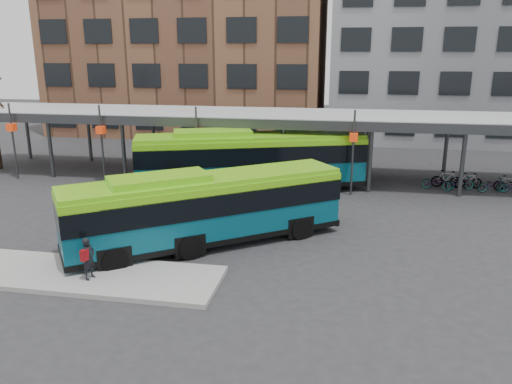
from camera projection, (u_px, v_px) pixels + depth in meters
The scene contains 9 objects.
ground at pixel (201, 252), 20.21m from camera, with size 120.00×120.00×0.00m, color #28282B.
boarding_island at pixel (33, 271), 18.30m from camera, with size 14.00×3.00×0.18m, color gray.
canopy at pixel (256, 117), 31.35m from camera, with size 40.00×6.53×4.80m.
building_brick at pixel (192, 19), 49.26m from camera, with size 26.00×14.00×22.00m, color brown.
building_grey at pixel (468, 27), 45.05m from camera, with size 24.00×14.00×20.00m, color slate.
bus_front at pixel (206, 207), 20.61m from camera, with size 10.82×8.84×3.20m.
bus_rear at pixel (250, 159), 28.78m from camera, with size 13.23×6.90×3.60m.
pedestrian at pixel (88, 258), 17.26m from camera, with size 0.47×0.64×1.50m.
bike_rack at pixel (473, 183), 29.14m from camera, with size 6.05×1.57×1.05m.
Camera 1 is at (5.58, -18.08, 7.84)m, focal length 35.00 mm.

